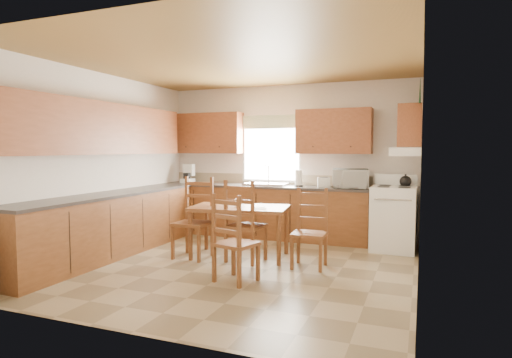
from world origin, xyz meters
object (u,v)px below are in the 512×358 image
(dining_table, at_px, (240,232))
(chair_far_right, at_px, (309,229))
(stove, at_px, (394,219))
(microwave, at_px, (350,179))
(chair_near_right, at_px, (236,238))
(chair_far_left, at_px, (193,218))
(chair_near_left, at_px, (246,221))

(dining_table, distance_m, chair_far_right, 1.10)
(dining_table, bearing_deg, stove, 22.29)
(microwave, relative_size, dining_table, 0.38)
(stove, xyz_separation_m, chair_near_right, (-1.63, -2.30, 0.03))
(microwave, xyz_separation_m, chair_far_right, (-0.27, -1.61, -0.56))
(stove, height_order, dining_table, stove)
(stove, relative_size, dining_table, 0.71)
(chair_far_left, relative_size, chair_far_right, 1.11)
(chair_near_right, relative_size, chair_far_right, 1.01)
(chair_far_right, bearing_deg, chair_near_left, 178.41)
(dining_table, relative_size, chair_far_right, 1.33)
(dining_table, bearing_deg, chair_near_left, -55.18)
(chair_near_left, xyz_separation_m, chair_far_left, (-0.78, -0.11, 0.01))
(chair_far_left, bearing_deg, microwave, 41.90)
(dining_table, distance_m, chair_near_left, 0.32)
(dining_table, bearing_deg, chair_far_left, -163.84)
(chair_far_left, bearing_deg, dining_table, 25.46)
(microwave, height_order, chair_far_left, microwave)
(stove, distance_m, chair_far_right, 1.72)
(stove, relative_size, microwave, 1.85)
(chair_near_right, relative_size, chair_far_left, 0.91)
(microwave, xyz_separation_m, chair_near_left, (-1.17, -1.62, -0.51))
(chair_far_right, bearing_deg, chair_near_right, -127.81)
(stove, bearing_deg, chair_near_right, -123.15)
(stove, bearing_deg, chair_far_left, -148.19)
(chair_near_left, relative_size, chair_near_right, 1.09)
(chair_near_left, distance_m, chair_far_left, 0.79)
(dining_table, relative_size, chair_near_left, 1.22)
(chair_far_left, bearing_deg, stove, 30.24)
(stove, distance_m, chair_near_left, 2.35)
(chair_near_left, height_order, chair_far_right, chair_near_left)
(chair_near_right, bearing_deg, dining_table, -53.36)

